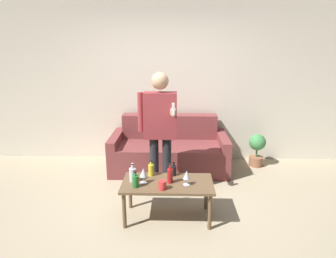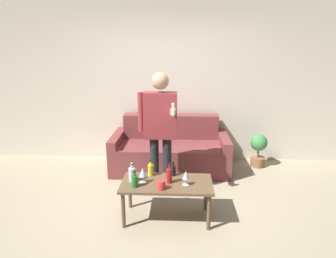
% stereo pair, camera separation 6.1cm
% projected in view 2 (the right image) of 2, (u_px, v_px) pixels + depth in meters
% --- Properties ---
extents(ground_plane, '(16.00, 16.00, 0.00)m').
position_uv_depth(ground_plane, '(157.00, 218.00, 3.54)').
color(ground_plane, tan).
extents(wall_back, '(8.00, 0.06, 2.70)m').
position_uv_depth(wall_back, '(166.00, 83.00, 5.09)').
color(wall_back, beige).
rests_on(wall_back, ground_plane).
extents(couch, '(1.86, 0.89, 0.85)m').
position_uv_depth(couch, '(170.00, 150.00, 4.90)').
color(couch, brown).
rests_on(couch, ground_plane).
extents(coffee_table, '(1.04, 0.53, 0.46)m').
position_uv_depth(coffee_table, '(167.00, 186.00, 3.43)').
color(coffee_table, brown).
rests_on(coffee_table, ground_plane).
extents(bottle_orange, '(0.08, 0.08, 0.22)m').
position_uv_depth(bottle_orange, '(132.00, 174.00, 3.43)').
color(bottle_orange, silver).
rests_on(bottle_orange, coffee_table).
extents(bottle_green, '(0.07, 0.07, 0.19)m').
position_uv_depth(bottle_green, '(151.00, 169.00, 3.58)').
color(bottle_green, yellow).
rests_on(bottle_green, coffee_table).
extents(bottle_dark, '(0.07, 0.07, 0.18)m').
position_uv_depth(bottle_dark, '(135.00, 181.00, 3.30)').
color(bottle_dark, '#23752D').
rests_on(bottle_dark, coffee_table).
extents(bottle_yellow, '(0.06, 0.06, 0.23)m').
position_uv_depth(bottle_yellow, '(169.00, 175.00, 3.39)').
color(bottle_yellow, '#B21E1E').
rests_on(bottle_yellow, coffee_table).
extents(bottle_red, '(0.06, 0.06, 0.17)m').
position_uv_depth(bottle_red, '(173.00, 170.00, 3.58)').
color(bottle_red, black).
rests_on(bottle_red, coffee_table).
extents(wine_glass_near, '(0.08, 0.08, 0.18)m').
position_uv_depth(wine_glass_near, '(143.00, 173.00, 3.38)').
color(wine_glass_near, silver).
rests_on(wine_glass_near, coffee_table).
extents(wine_glass_far, '(0.08, 0.08, 0.17)m').
position_uv_depth(wine_glass_far, '(186.00, 175.00, 3.33)').
color(wine_glass_far, silver).
rests_on(wine_glass_far, coffee_table).
extents(cup_on_table, '(0.09, 0.09, 0.10)m').
position_uv_depth(cup_on_table, '(161.00, 185.00, 3.25)').
color(cup_on_table, red).
rests_on(cup_on_table, coffee_table).
extents(person_standing_front, '(0.50, 0.43, 1.65)m').
position_uv_depth(person_standing_front, '(160.00, 125.00, 3.88)').
color(person_standing_front, '#232328').
rests_on(person_standing_front, ground_plane).
extents(potted_plant, '(0.27, 0.27, 0.55)m').
position_uv_depth(potted_plant, '(258.00, 148.00, 4.96)').
color(potted_plant, '#936042').
rests_on(potted_plant, ground_plane).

